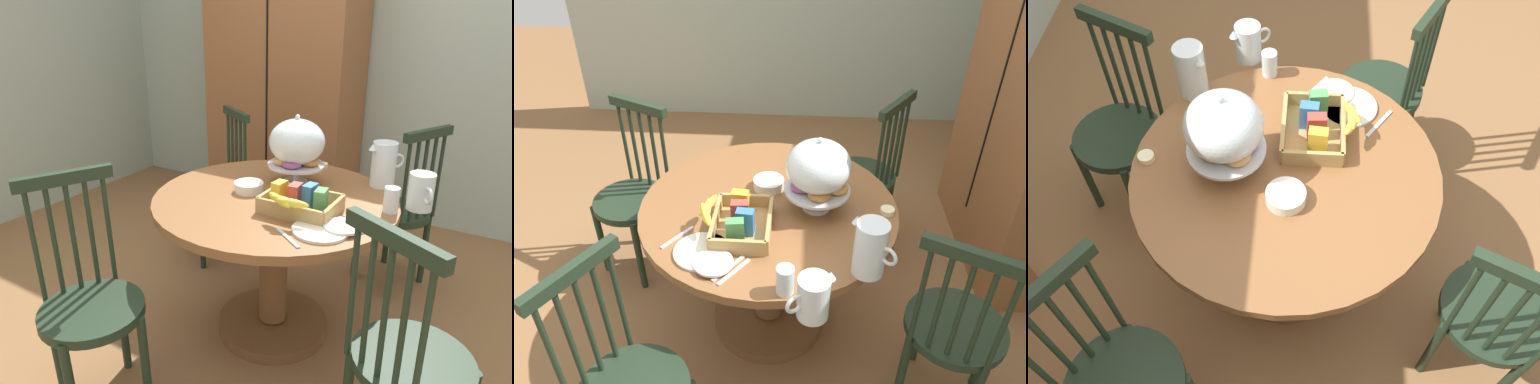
# 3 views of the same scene
# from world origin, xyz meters

# --- Properties ---
(ground_plane) EXTENTS (10.00, 10.00, 0.00)m
(ground_plane) POSITION_xyz_m (0.00, 0.00, 0.00)
(ground_plane) COLOR brown
(dining_table) EXTENTS (1.12, 1.12, 0.74)m
(dining_table) POSITION_xyz_m (0.03, 0.09, 0.51)
(dining_table) COLOR brown
(dining_table) RESTS_ON ground_plane
(windsor_chair_near_window) EXTENTS (0.46, 0.46, 0.97)m
(windsor_chair_near_window) POSITION_xyz_m (-0.67, 0.60, 0.45)
(windsor_chair_near_window) COLOR #1E2D1E
(windsor_chair_near_window) RESTS_ON ground_plane
(windsor_chair_by_cabinet) EXTENTS (0.44, 0.44, 0.97)m
(windsor_chair_by_cabinet) POSITION_xyz_m (-0.36, -0.67, 0.45)
(windsor_chair_by_cabinet) COLOR #1E2D1E
(windsor_chair_by_cabinet) RESTS_ON ground_plane
(windsor_chair_facing_door) EXTENTS (0.45, 0.45, 0.97)m
(windsor_chair_facing_door) POSITION_xyz_m (0.77, -0.34, 0.45)
(windsor_chair_facing_door) COLOR #1E2D1E
(windsor_chair_facing_door) RESTS_ON ground_plane
(windsor_chair_far_side) EXTENTS (0.44, 0.44, 0.97)m
(windsor_chair_far_side) POSITION_xyz_m (0.43, 0.86, 0.45)
(windsor_chair_far_side) COLOR #1E2D1E
(windsor_chair_far_side) RESTS_ON ground_plane
(pastry_stand_with_dome) EXTENTS (0.28, 0.28, 0.34)m
(pastry_stand_with_dome) POSITION_xyz_m (0.03, 0.30, 0.94)
(pastry_stand_with_dome) COLOR silver
(pastry_stand_with_dome) RESTS_ON dining_table
(orange_juice_pitcher) EXTENTS (0.13, 0.17, 0.16)m
(orange_juice_pitcher) POSITION_xyz_m (0.63, 0.29, 0.81)
(orange_juice_pitcher) COLOR silver
(orange_juice_pitcher) RESTS_ON dining_table
(milk_pitcher) EXTENTS (0.15, 0.16, 0.22)m
(milk_pitcher) POSITION_xyz_m (0.41, 0.49, 0.84)
(milk_pitcher) COLOR silver
(milk_pitcher) RESTS_ON dining_table
(cereal_basket) EXTENTS (0.32, 0.30, 0.12)m
(cereal_basket) POSITION_xyz_m (0.21, -0.02, 0.79)
(cereal_basket) COLOR tan
(cereal_basket) RESTS_ON dining_table
(china_plate_large) EXTENTS (0.22, 0.22, 0.01)m
(china_plate_large) POSITION_xyz_m (0.36, -0.14, 0.75)
(china_plate_large) COLOR white
(china_plate_large) RESTS_ON dining_table
(china_plate_small) EXTENTS (0.15, 0.15, 0.01)m
(china_plate_small) POSITION_xyz_m (0.43, -0.08, 0.76)
(china_plate_small) COLOR white
(china_plate_small) RESTS_ON china_plate_large
(cereal_bowl) EXTENTS (0.14, 0.14, 0.04)m
(cereal_bowl) POSITION_xyz_m (-0.10, 0.09, 0.76)
(cereal_bowl) COLOR white
(cereal_bowl) RESTS_ON dining_table
(drinking_glass) EXTENTS (0.06, 0.06, 0.11)m
(drinking_glass) POSITION_xyz_m (0.54, 0.19, 0.80)
(drinking_glass) COLOR silver
(drinking_glass) RESTS_ON dining_table
(butter_dish) EXTENTS (0.06, 0.06, 0.02)m
(butter_dish) POSITION_xyz_m (0.05, 0.61, 0.75)
(butter_dish) COLOR beige
(butter_dish) RESTS_ON dining_table
(table_knife) EXTENTS (0.15, 0.11, 0.01)m
(table_knife) POSITION_xyz_m (0.44, -0.02, 0.74)
(table_knife) COLOR silver
(table_knife) RESTS_ON dining_table
(dinner_fork) EXTENTS (0.15, 0.11, 0.01)m
(dinner_fork) POSITION_xyz_m (0.46, 0.00, 0.74)
(dinner_fork) COLOR silver
(dinner_fork) RESTS_ON dining_table
(soup_spoon) EXTENTS (0.15, 0.11, 0.01)m
(soup_spoon) POSITION_xyz_m (0.28, -0.25, 0.74)
(soup_spoon) COLOR silver
(soup_spoon) RESTS_ON dining_table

